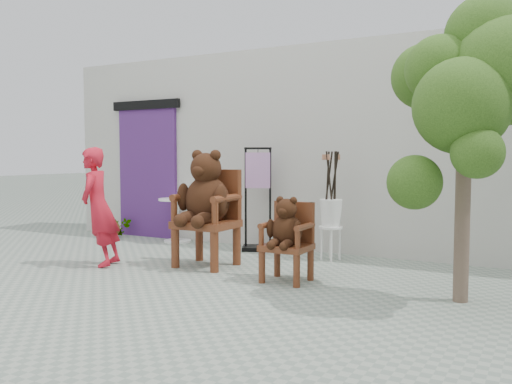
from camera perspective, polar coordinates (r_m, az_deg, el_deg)
ground_plane at (r=5.75m, az=-4.68°, el=-10.21°), size 60.00×60.00×0.00m
back_wall at (r=8.34m, az=7.12°, el=4.55°), size 9.00×1.00×3.00m
doorway at (r=9.44m, az=-11.31°, el=2.39°), size 1.40×0.11×2.33m
chair_big at (r=6.83m, az=-5.19°, el=-0.87°), size 0.70×0.77×1.47m
chair_small at (r=6.01m, az=3.32°, el=-4.20°), size 0.50×0.51×0.95m
person at (r=7.10m, az=-16.21°, el=-1.54°), size 0.54×0.64×1.49m
cafe_table at (r=8.82m, az=-8.28°, el=-2.39°), size 0.60×0.60×0.70m
display_stand at (r=7.96m, az=0.20°, el=-1.99°), size 0.56×0.51×1.51m
stool_bucket at (r=7.27m, az=7.90°, el=-2.12°), size 0.32×0.32×1.45m
tree at (r=5.44m, az=22.28°, el=10.72°), size 1.62×1.48×2.89m
potted_plant at (r=9.53m, az=-14.41°, el=-3.47°), size 0.37×0.32×0.40m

